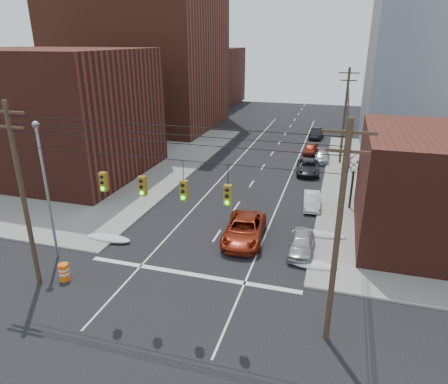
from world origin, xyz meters
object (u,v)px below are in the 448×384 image
Objects in this scene: parked_car_a at (302,244)px; parked_car_f at (316,133)px; red_pickup at (244,230)px; lot_car_c at (75,170)px; parked_car_c at (308,167)px; parked_car_e at (311,149)px; construction_barrel at (64,272)px; lot_car_a at (91,179)px; parked_car_b at (312,201)px; lot_car_b at (111,166)px; parked_car_d at (322,157)px; lot_car_d at (131,151)px.

parked_car_f is (-1.60, 35.27, 0.05)m from parked_car_a.
red_pickup is 1.15× the size of lot_car_c.
parked_car_f is (-0.37, 17.35, 0.05)m from parked_car_c.
construction_barrel is at bearing -102.73° from parked_car_e.
parked_car_c is 1.11× the size of parked_car_f.
parked_car_f is at bearing -58.45° from lot_car_a.
red_pickup is 17.43m from parked_car_c.
parked_car_c is at bearing 92.50° from parked_car_a.
parked_car_b is (0.00, 8.35, -0.06)m from parked_car_a.
parked_car_b is 20.87m from construction_barrel.
lot_car_a is (-19.93, -18.85, 0.24)m from parked_car_e.
lot_car_b is 3.76m from lot_car_c.
lot_car_b is (-20.85, -6.07, 0.11)m from parked_car_c.
red_pickup is 1.30× the size of parked_car_f.
lot_car_a reaches higher than parked_car_c.
lot_car_b is at bearing -127.33° from parked_car_f.
parked_car_b is at bearing -91.98° from lot_car_b.
parked_car_b is 21.55m from lot_car_a.
lot_car_b is at bearing -69.84° from lot_car_c.
lot_car_d is at bearing -170.25° from parked_car_d.
lot_car_c is 1.35× the size of lot_car_d.
parked_car_a is 1.09× the size of lot_car_d.
red_pickup reaches higher than lot_car_a.
parked_car_e is at bearing -47.90° from lot_car_b.
lot_car_b is at bearing -169.46° from parked_car_c.
parked_car_d is at bearing -78.75° from parked_car_f.
parked_car_c is at bearing 75.01° from red_pickup.
parked_car_d is (1.23, 5.04, -0.11)m from parked_car_c.
parked_car_c is at bearing -80.54° from parked_car_e.
construction_barrel is (7.90, -14.83, -0.33)m from lot_car_a.
parked_car_a is at bearing -83.56° from parked_car_f.
red_pickup reaches higher than parked_car_f.
red_pickup is 1.16× the size of parked_car_c.
lot_car_b is (-17.81, 11.10, -0.01)m from red_pickup.
construction_barrel is (-13.62, -15.81, -0.08)m from parked_car_b.
lot_car_a reaches higher than parked_car_f.
lot_car_c is (-24.96, -13.53, 0.29)m from parked_car_d.
parked_car_f reaches higher than parked_car_b.
lot_car_c reaches higher than parked_car_c.
parked_car_d is at bearing 65.87° from construction_barrel.
parked_car_b is at bearing -82.75° from parked_car_f.
lot_car_c is at bearing 154.96° from lot_car_d.
parked_car_c is at bearing -90.20° from lot_car_c.
parked_car_a is at bearing -130.59° from lot_car_c.
parked_car_b is 0.85× the size of parked_car_f.
lot_car_b is at bearing 175.62° from lot_car_d.
lot_car_c is (-24.96, 1.09, 0.26)m from parked_car_b.
red_pickup is 25.83m from lot_car_d.
parked_car_c is at bearing -66.72° from lot_car_b.
parked_car_b is at bearing 55.68° from red_pickup.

